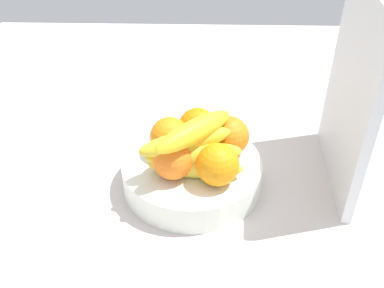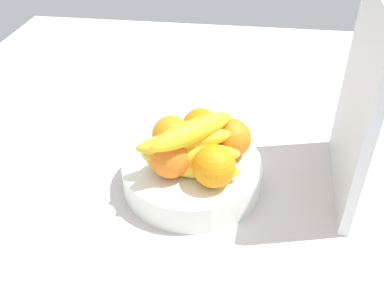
{
  "view_description": "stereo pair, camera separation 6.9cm",
  "coord_description": "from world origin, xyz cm",
  "px_view_note": "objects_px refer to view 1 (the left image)",
  "views": [
    {
      "loc": [
        60.91,
        3.67,
        54.93
      ],
      "look_at": [
        -2.67,
        1.76,
        9.57
      ],
      "focal_mm": 40.42,
      "sensor_mm": 36.0,
      "label": 1
    },
    {
      "loc": [
        60.33,
        10.51,
        54.93
      ],
      "look_at": [
        -2.67,
        1.76,
        9.57
      ],
      "focal_mm": 40.42,
      "sensor_mm": 36.0,
      "label": 2
    }
  ],
  "objects_px": {
    "fruit_bowl": "(192,173)",
    "orange_center": "(173,159)",
    "orange_back_left": "(218,165)",
    "banana_bunch": "(192,149)",
    "orange_front_left": "(198,127)",
    "orange_front_right": "(170,137)",
    "orange_back_right": "(229,136)",
    "cutting_board": "(351,94)"
  },
  "relations": [
    {
      "from": "orange_front_left",
      "to": "orange_front_right",
      "type": "relative_size",
      "value": 1.0
    },
    {
      "from": "orange_front_right",
      "to": "orange_center",
      "type": "height_order",
      "value": "same"
    },
    {
      "from": "orange_back_left",
      "to": "fruit_bowl",
      "type": "bearing_deg",
      "value": -140.81
    },
    {
      "from": "orange_front_right",
      "to": "orange_back_left",
      "type": "xyz_separation_m",
      "value": [
        0.08,
        0.09,
        0.0
      ]
    },
    {
      "from": "orange_front_right",
      "to": "orange_back_left",
      "type": "distance_m",
      "value": 0.12
    },
    {
      "from": "orange_back_left",
      "to": "orange_front_left",
      "type": "bearing_deg",
      "value": -162.5
    },
    {
      "from": "orange_front_right",
      "to": "orange_back_right",
      "type": "relative_size",
      "value": 1.0
    },
    {
      "from": "orange_center",
      "to": "banana_bunch",
      "type": "relative_size",
      "value": 0.4
    },
    {
      "from": "banana_bunch",
      "to": "orange_center",
      "type": "bearing_deg",
      "value": -75.52
    },
    {
      "from": "fruit_bowl",
      "to": "orange_center",
      "type": "bearing_deg",
      "value": -38.0
    },
    {
      "from": "fruit_bowl",
      "to": "orange_back_right",
      "type": "relative_size",
      "value": 3.5
    },
    {
      "from": "orange_front_right",
      "to": "cutting_board",
      "type": "bearing_deg",
      "value": 93.11
    },
    {
      "from": "banana_bunch",
      "to": "cutting_board",
      "type": "xyz_separation_m",
      "value": [
        -0.07,
        0.28,
        0.07
      ]
    },
    {
      "from": "orange_front_left",
      "to": "fruit_bowl",
      "type": "bearing_deg",
      "value": -8.44
    },
    {
      "from": "fruit_bowl",
      "to": "orange_front_left",
      "type": "height_order",
      "value": "orange_front_left"
    },
    {
      "from": "orange_back_left",
      "to": "banana_bunch",
      "type": "distance_m",
      "value": 0.05
    },
    {
      "from": "fruit_bowl",
      "to": "orange_center",
      "type": "xyz_separation_m",
      "value": [
        0.04,
        -0.03,
        0.07
      ]
    },
    {
      "from": "orange_back_left",
      "to": "cutting_board",
      "type": "height_order",
      "value": "cutting_board"
    },
    {
      "from": "orange_front_right",
      "to": "fruit_bowl",
      "type": "bearing_deg",
      "value": 59.07
    },
    {
      "from": "fruit_bowl",
      "to": "orange_front_left",
      "type": "xyz_separation_m",
      "value": [
        -0.06,
        0.01,
        0.07
      ]
    },
    {
      "from": "orange_front_right",
      "to": "orange_center",
      "type": "bearing_deg",
      "value": 8.67
    },
    {
      "from": "banana_bunch",
      "to": "orange_back_left",
      "type": "bearing_deg",
      "value": 61.86
    },
    {
      "from": "fruit_bowl",
      "to": "orange_back_left",
      "type": "height_order",
      "value": "orange_back_left"
    },
    {
      "from": "cutting_board",
      "to": "orange_front_left",
      "type": "bearing_deg",
      "value": -89.85
    },
    {
      "from": "orange_back_right",
      "to": "orange_center",
      "type": "bearing_deg",
      "value": -54.48
    },
    {
      "from": "fruit_bowl",
      "to": "orange_back_left",
      "type": "xyz_separation_m",
      "value": [
        0.06,
        0.05,
        0.07
      ]
    },
    {
      "from": "cutting_board",
      "to": "banana_bunch",
      "type": "bearing_deg",
      "value": -71.12
    },
    {
      "from": "orange_front_left",
      "to": "orange_back_left",
      "type": "height_order",
      "value": "same"
    },
    {
      "from": "orange_front_left",
      "to": "orange_back_right",
      "type": "relative_size",
      "value": 1.0
    },
    {
      "from": "orange_center",
      "to": "orange_back_left",
      "type": "bearing_deg",
      "value": 79.24
    },
    {
      "from": "banana_bunch",
      "to": "orange_front_left",
      "type": "bearing_deg",
      "value": 175.51
    },
    {
      "from": "orange_front_right",
      "to": "banana_bunch",
      "type": "distance_m",
      "value": 0.07
    },
    {
      "from": "fruit_bowl",
      "to": "banana_bunch",
      "type": "bearing_deg",
      "value": 2.93
    },
    {
      "from": "orange_front_left",
      "to": "orange_back_right",
      "type": "height_order",
      "value": "same"
    },
    {
      "from": "fruit_bowl",
      "to": "orange_center",
      "type": "relative_size",
      "value": 3.5
    },
    {
      "from": "orange_center",
      "to": "orange_back_right",
      "type": "bearing_deg",
      "value": 125.52
    },
    {
      "from": "orange_back_right",
      "to": "banana_bunch",
      "type": "height_order",
      "value": "banana_bunch"
    },
    {
      "from": "orange_front_left",
      "to": "orange_center",
      "type": "height_order",
      "value": "same"
    },
    {
      "from": "orange_back_left",
      "to": "banana_bunch",
      "type": "bearing_deg",
      "value": -118.14
    },
    {
      "from": "orange_front_left",
      "to": "orange_back_left",
      "type": "xyz_separation_m",
      "value": [
        0.12,
        0.04,
        0.0
      ]
    },
    {
      "from": "orange_front_left",
      "to": "banana_bunch",
      "type": "bearing_deg",
      "value": -4.49
    },
    {
      "from": "orange_center",
      "to": "orange_back_right",
      "type": "xyz_separation_m",
      "value": [
        -0.07,
        0.1,
        0.0
      ]
    }
  ]
}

